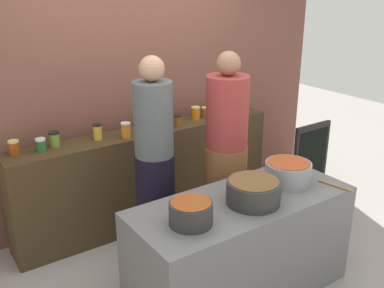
{
  "coord_description": "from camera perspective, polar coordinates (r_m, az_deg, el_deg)",
  "views": [
    {
      "loc": [
        -1.96,
        -2.48,
        2.33
      ],
      "look_at": [
        0.0,
        0.35,
        1.05
      ],
      "focal_mm": 41.89,
      "sensor_mm": 36.0,
      "label": 1
    }
  ],
  "objects": [
    {
      "name": "preserve_jar_2",
      "position": [
        4.02,
        -17.13,
        0.6
      ],
      "size": [
        0.09,
        0.09,
        0.13
      ],
      "color": "olive",
      "rests_on": "display_shelf"
    },
    {
      "name": "display_shelf",
      "position": [
        4.48,
        -5.49,
        -4.07
      ],
      "size": [
        2.7,
        0.36,
        0.96
      ],
      "primitive_type": "cube",
      "color": "#3F2E1B",
      "rests_on": "ground"
    },
    {
      "name": "preserve_jar_6",
      "position": [
        4.37,
        -5.0,
        3.03
      ],
      "size": [
        0.07,
        0.07,
        0.13
      ],
      "color": "orange",
      "rests_on": "display_shelf"
    },
    {
      "name": "chalkboard_sign",
      "position": [
        5.08,
        14.82,
        -2.17
      ],
      "size": [
        0.51,
        0.05,
        0.87
      ],
      "color": "black",
      "rests_on": "ground"
    },
    {
      "name": "preserve_jar_11",
      "position": [
        4.89,
        5.44,
        4.82
      ],
      "size": [
        0.07,
        0.07,
        0.12
      ],
      "color": "#3D1E4E",
      "rests_on": "display_shelf"
    },
    {
      "name": "wooden_spoon",
      "position": [
        3.63,
        17.86,
        -5.09
      ],
      "size": [
        0.08,
        0.29,
        0.02
      ],
      "primitive_type": "cylinder",
      "rotation": [
        1.57,
        0.0,
        0.2
      ],
      "color": "#9E703D",
      "rests_on": "prep_table"
    },
    {
      "name": "prep_table",
      "position": [
        3.5,
        6.23,
        -12.98
      ],
      "size": [
        1.7,
        0.7,
        0.82
      ],
      "primitive_type": "cube",
      "color": "slate",
      "rests_on": "ground"
    },
    {
      "name": "cook_with_tongs",
      "position": [
        3.7,
        -4.73,
        -3.76
      ],
      "size": [
        0.33,
        0.33,
        1.79
      ],
      "color": "black",
      "rests_on": "ground"
    },
    {
      "name": "preserve_jar_0",
      "position": [
        3.94,
        -21.72,
        -0.42
      ],
      "size": [
        0.09,
        0.09,
        0.12
      ],
      "color": "#8D3C0E",
      "rests_on": "display_shelf"
    },
    {
      "name": "cooking_pot_center",
      "position": [
        3.22,
        7.81,
        -6.05
      ],
      "size": [
        0.39,
        0.39,
        0.17
      ],
      "color": "#2D2D2D",
      "rests_on": "prep_table"
    },
    {
      "name": "preserve_jar_7",
      "position": [
        4.36,
        -3.24,
        2.95
      ],
      "size": [
        0.09,
        0.09,
        0.12
      ],
      "color": "#4E1B47",
      "rests_on": "display_shelf"
    },
    {
      "name": "preserve_jar_3",
      "position": [
        4.1,
        -11.94,
        1.54
      ],
      "size": [
        0.08,
        0.08,
        0.14
      ],
      "color": "gold",
      "rests_on": "display_shelf"
    },
    {
      "name": "ground",
      "position": [
        3.92,
        3.03,
        -16.04
      ],
      "size": [
        12.0,
        12.0,
        0.0
      ],
      "primitive_type": "plane",
      "color": "gray"
    },
    {
      "name": "preserve_jar_1",
      "position": [
        3.95,
        -18.68,
        -0.1
      ],
      "size": [
        0.08,
        0.08,
        0.11
      ],
      "color": "#256032",
      "rests_on": "display_shelf"
    },
    {
      "name": "preserve_jar_9",
      "position": [
        4.59,
        0.47,
        3.98
      ],
      "size": [
        0.09,
        0.09,
        0.13
      ],
      "color": "orange",
      "rests_on": "display_shelf"
    },
    {
      "name": "preserve_jar_5",
      "position": [
        4.2,
        -5.86,
        2.35
      ],
      "size": [
        0.08,
        0.08,
        0.14
      ],
      "color": "orange",
      "rests_on": "display_shelf"
    },
    {
      "name": "preserve_jar_10",
      "position": [
        4.7,
        1.64,
        4.15
      ],
      "size": [
        0.07,
        0.07,
        0.1
      ],
      "color": "brown",
      "rests_on": "display_shelf"
    },
    {
      "name": "cooking_pot_left",
      "position": [
        2.94,
        -0.15,
        -8.79
      ],
      "size": [
        0.29,
        0.29,
        0.16
      ],
      "color": "#2D2D2D",
      "rests_on": "prep_table"
    },
    {
      "name": "storefront_wall",
      "position": [
        4.47,
        -8.17,
        9.5
      ],
      "size": [
        4.8,
        0.12,
        3.0
      ],
      "primitive_type": "cube",
      "color": "brown",
      "rests_on": "ground"
    },
    {
      "name": "preserve_jar_4",
      "position": [
        4.11,
        -8.41,
        1.78
      ],
      "size": [
        0.09,
        0.09,
        0.14
      ],
      "color": "orange",
      "rests_on": "display_shelf"
    },
    {
      "name": "cooking_pot_right",
      "position": [
        3.57,
        12.11,
        -3.57
      ],
      "size": [
        0.36,
        0.36,
        0.17
      ],
      "color": "gray",
      "rests_on": "prep_table"
    },
    {
      "name": "preserve_jar_8",
      "position": [
        4.37,
        -1.83,
        2.96
      ],
      "size": [
        0.07,
        0.07,
        0.11
      ],
      "color": "brown",
      "rests_on": "display_shelf"
    },
    {
      "name": "cook_in_cap",
      "position": [
        3.86,
        4.31,
        -2.77
      ],
      "size": [
        0.37,
        0.37,
        1.79
      ],
      "color": "brown",
      "rests_on": "ground"
    }
  ]
}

